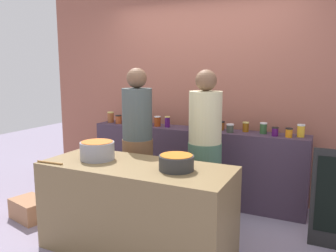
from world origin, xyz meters
TOP-DOWN VIEW (x-y plane):
  - ground at (0.00, 0.00)m, footprint 12.00×12.00m
  - storefront_wall at (0.00, 1.45)m, footprint 4.80×0.12m
  - display_shelf at (0.00, 1.10)m, footprint 2.70×0.36m
  - prep_table at (0.00, -0.30)m, footprint 1.70×0.70m
  - preserve_jar_0 at (-1.23, 1.08)m, footprint 0.09×0.09m
  - preserve_jar_1 at (-1.08, 1.05)m, footprint 0.09×0.09m
  - preserve_jar_2 at (-0.91, 1.05)m, footprint 0.07×0.07m
  - preserve_jar_3 at (-0.78, 1.04)m, footprint 0.09×0.09m
  - preserve_jar_4 at (-0.63, 1.08)m, footprint 0.08×0.08m
  - preserve_jar_5 at (-0.49, 1.07)m, footprint 0.09×0.09m
  - preserve_jar_6 at (-0.35, 1.07)m, footprint 0.07×0.07m
  - preserve_jar_7 at (-0.03, 1.10)m, footprint 0.07×0.07m
  - preserve_jar_8 at (0.19, 1.07)m, footprint 0.08×0.08m
  - preserve_jar_9 at (0.33, 1.15)m, footprint 0.08×0.08m
  - preserve_jar_10 at (0.47, 1.04)m, footprint 0.09×0.09m
  - preserve_jar_11 at (0.62, 1.17)m, footprint 0.07×0.07m
  - preserve_jar_12 at (0.83, 1.14)m, footprint 0.08×0.08m
  - preserve_jar_13 at (0.97, 1.05)m, footprint 0.07×0.07m
  - preserve_jar_14 at (1.11, 1.04)m, footprint 0.08×0.08m
  - preserve_jar_15 at (1.23, 1.12)m, footprint 0.08×0.08m
  - cooking_pot_left at (-0.42, -0.29)m, footprint 0.31×0.31m
  - cooking_pot_center at (0.38, -0.29)m, footprint 0.29×0.29m
  - wooden_spoon at (-0.71, -0.60)m, footprint 0.27×0.04m
  - cook_with_tongs at (-0.35, 0.32)m, footprint 0.33×0.33m
  - cook_in_cap at (0.35, 0.51)m, footprint 0.35×0.35m
  - bread_crate at (-1.40, -0.23)m, footprint 0.48×0.39m

SIDE VIEW (x-z plane):
  - ground at x=0.00m, z-range 0.00..0.00m
  - bread_crate at x=-1.40m, z-range 0.00..0.22m
  - prep_table at x=0.00m, z-range 0.00..0.80m
  - display_shelf at x=0.00m, z-range 0.00..0.90m
  - cook_in_cap at x=0.35m, z-range -0.08..1.55m
  - cook_with_tongs at x=-0.35m, z-range -0.07..1.57m
  - wooden_spoon at x=-0.71m, z-range 0.80..0.82m
  - cooking_pot_center at x=0.38m, z-range 0.80..0.93m
  - cooking_pot_left at x=-0.42m, z-range 0.80..0.97m
  - preserve_jar_13 at x=0.97m, z-range 0.90..1.00m
  - preserve_jar_10 at x=0.47m, z-range 0.90..1.00m
  - preserve_jar_14 at x=1.11m, z-range 0.90..1.01m
  - preserve_jar_3 at x=-0.78m, z-range 0.90..1.01m
  - preserve_jar_9 at x=0.33m, z-range 0.90..1.01m
  - preserve_jar_1 at x=-1.08m, z-range 0.90..1.02m
  - preserve_jar_11 at x=0.62m, z-range 0.90..1.02m
  - preserve_jar_8 at x=0.19m, z-range 0.90..1.02m
  - preserve_jar_4 at x=-0.63m, z-range 0.90..1.02m
  - preserve_jar_2 at x=-0.91m, z-range 0.90..1.03m
  - preserve_jar_12 at x=0.83m, z-range 0.90..1.03m
  - preserve_jar_7 at x=-0.03m, z-range 0.90..1.03m
  - preserve_jar_5 at x=-0.49m, z-range 0.90..1.04m
  - preserve_jar_6 at x=-0.35m, z-range 0.90..1.04m
  - preserve_jar_15 at x=1.23m, z-range 0.90..1.04m
  - preserve_jar_0 at x=-1.23m, z-range 0.90..1.05m
  - storefront_wall at x=0.00m, z-range 0.00..3.00m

